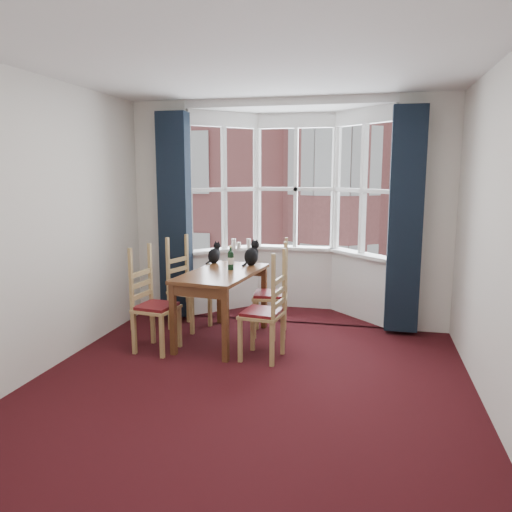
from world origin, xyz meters
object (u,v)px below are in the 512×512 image
(wine_bottle, at_px, (231,259))
(candle_tall, at_px, (234,244))
(chair_right_near, at_px, (270,315))
(cat_left, at_px, (214,255))
(chair_right_far, at_px, (278,296))
(candle_short, at_px, (239,245))
(candle_extra, at_px, (249,244))
(chair_left_near, at_px, (149,307))
(dining_table, at_px, (222,281))
(chair_left_far, at_px, (184,290))
(cat_right, at_px, (252,255))

(wine_bottle, height_order, candle_tall, wine_bottle)
(chair_right_near, distance_m, cat_left, 1.39)
(chair_right_far, xyz_separation_m, candle_tall, (-0.78, 0.90, 0.47))
(wine_bottle, height_order, candle_short, wine_bottle)
(chair_right_far, bearing_deg, candle_extra, 121.52)
(wine_bottle, bearing_deg, chair_left_near, -140.89)
(chair_left_near, height_order, wine_bottle, wine_bottle)
(dining_table, bearing_deg, candle_short, 96.25)
(chair_right_far, bearing_deg, chair_left_far, 178.18)
(chair_left_far, distance_m, chair_right_near, 1.51)
(candle_tall, bearing_deg, chair_right_near, -63.38)
(chair_right_near, xyz_separation_m, candle_extra, (-0.66, 1.75, 0.47))
(cat_right, distance_m, wine_bottle, 0.38)
(chair_left_far, height_order, candle_short, candle_short)
(chair_left_far, height_order, chair_right_near, same)
(chair_right_far, distance_m, candle_short, 1.26)
(wine_bottle, bearing_deg, cat_right, 63.75)
(cat_left, distance_m, candle_extra, 0.82)
(chair_left_far, bearing_deg, dining_table, -31.75)
(chair_right_far, bearing_deg, chair_right_near, -85.02)
(dining_table, height_order, candle_short, candle_short)
(chair_right_near, bearing_deg, dining_table, 144.70)
(chair_left_near, relative_size, chair_right_near, 1.00)
(cat_right, height_order, candle_tall, cat_right)
(dining_table, bearing_deg, chair_left_near, -145.60)
(candle_tall, bearing_deg, chair_left_near, -105.67)
(chair_left_near, height_order, cat_left, cat_left)
(candle_short, bearing_deg, candle_extra, 8.36)
(chair_left_near, bearing_deg, chair_left_far, 84.90)
(chair_left_near, height_order, chair_right_near, same)
(dining_table, height_order, chair_right_far, chair_right_far)
(dining_table, bearing_deg, chair_right_near, -35.30)
(chair_left_near, xyz_separation_m, chair_right_near, (1.33, 0.00, 0.00))
(chair_right_far, distance_m, cat_right, 0.59)
(chair_left_near, bearing_deg, candle_tall, 74.33)
(candle_tall, bearing_deg, chair_right_far, -49.08)
(chair_left_near, xyz_separation_m, candle_short, (0.54, 1.74, 0.44))
(cat_left, xyz_separation_m, candle_extra, (0.24, 0.78, 0.03))
(wine_bottle, distance_m, candle_short, 1.15)
(chair_right_near, xyz_separation_m, candle_tall, (-0.85, 1.70, 0.47))
(candle_short, bearing_deg, chair_right_far, -52.33)
(chair_right_near, distance_m, chair_right_far, 0.80)
(candle_extra, bearing_deg, candle_tall, -165.89)
(chair_left_far, xyz_separation_m, candle_tall, (0.40, 0.87, 0.47))
(candle_short, distance_m, candle_extra, 0.14)
(chair_right_near, bearing_deg, wine_bottle, 134.27)
(dining_table, distance_m, chair_left_far, 0.74)
(chair_left_near, relative_size, cat_right, 2.88)
(chair_right_near, bearing_deg, cat_right, 114.00)
(chair_right_near, xyz_separation_m, cat_left, (-0.90, 0.97, 0.43))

